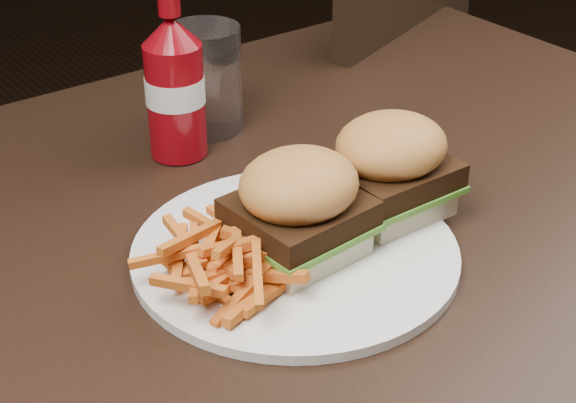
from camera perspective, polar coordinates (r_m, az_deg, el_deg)
dining_table at (r=0.78m, az=-2.71°, el=-3.69°), size 1.20×0.80×0.04m
chair_far at (r=1.50m, az=0.67°, el=1.15°), size 0.52×0.52×0.04m
plate at (r=0.74m, az=0.46°, el=-3.29°), size 0.28×0.28×0.01m
sandwich_half_a at (r=0.73m, az=0.69°, el=-2.52°), size 0.10×0.09×0.02m
sandwich_half_b at (r=0.79m, az=6.47°, el=0.21°), size 0.09×0.09×0.02m
fries_pile at (r=0.69m, az=-3.76°, el=-3.69°), size 0.12×0.12×0.04m
ketchup_bottle at (r=0.89m, az=-7.26°, el=6.51°), size 0.07×0.07×0.12m
tumbler at (r=0.95m, az=-5.30°, el=7.78°), size 0.08×0.08×0.12m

